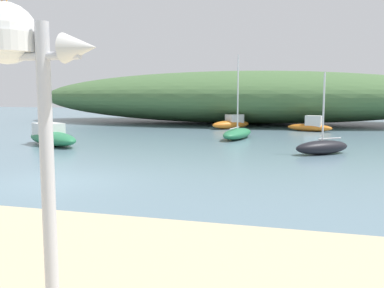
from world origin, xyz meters
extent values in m
plane|color=slate|center=(0.00, 0.00, 0.00)|extent=(120.00, 120.00, 0.00)
ellipsoid|color=#476B3D|center=(1.15, 27.05, 2.32)|extent=(38.78, 13.97, 4.65)
cylinder|color=silver|center=(4.98, -8.07, 1.74)|extent=(0.12, 0.12, 3.07)
cylinder|color=silver|center=(4.98, -8.07, 2.99)|extent=(0.70, 0.07, 0.07)
cylinder|color=white|center=(4.62, -8.07, 3.10)|extent=(0.57, 0.57, 0.17)
sphere|color=white|center=(4.62, -8.07, 3.19)|extent=(0.53, 0.53, 0.53)
cone|color=silver|center=(5.33, -8.07, 3.05)|extent=(0.30, 0.25, 0.25)
ellipsoid|color=black|center=(7.82, 8.13, 0.31)|extent=(2.70, 2.42, 0.61)
cylinder|color=silver|center=(7.82, 8.13, 2.00)|extent=(0.08, 0.08, 3.14)
cylinder|color=silver|center=(8.14, 8.39, 0.68)|extent=(1.00, 0.83, 0.06)
ellipsoid|color=orange|center=(1.59, 20.44, 0.32)|extent=(3.05, 3.22, 0.65)
cube|color=silver|center=(1.81, 20.69, 0.75)|extent=(1.42, 1.45, 0.66)
ellipsoid|color=#287A4C|center=(-5.50, 7.84, 0.36)|extent=(4.48, 3.59, 0.72)
cube|color=silver|center=(-5.87, 8.08, 0.80)|extent=(1.92, 1.81, 0.66)
ellipsoid|color=orange|center=(7.32, 19.83, 0.26)|extent=(3.32, 1.84, 0.52)
cube|color=silver|center=(7.62, 19.73, 0.73)|extent=(1.29, 1.03, 0.78)
ellipsoid|color=#287A4C|center=(3.20, 13.44, 0.31)|extent=(1.74, 4.08, 0.62)
cylinder|color=silver|center=(3.20, 13.44, 2.66)|extent=(0.08, 0.08, 4.45)
cylinder|color=silver|center=(3.12, 12.85, 0.68)|extent=(0.31, 1.77, 0.06)
camera|label=1|loc=(7.14, -11.25, 2.68)|focal=39.73mm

